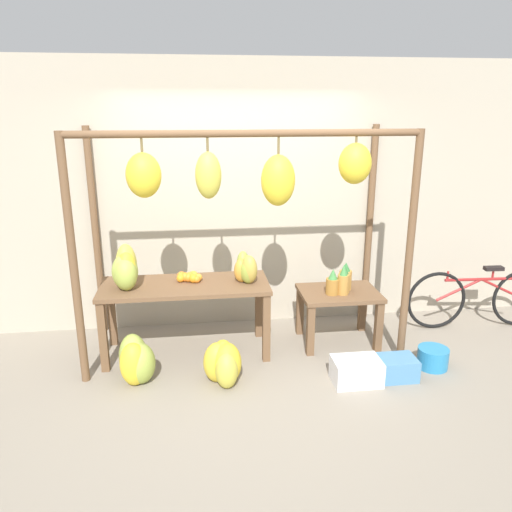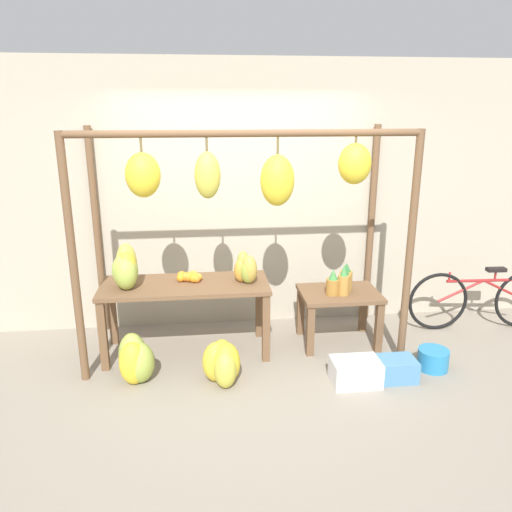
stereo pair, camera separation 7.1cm
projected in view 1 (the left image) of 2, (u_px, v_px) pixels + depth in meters
The scene contains 15 objects.
ground_plane at pixel (253, 385), 4.34m from camera, with size 20.00×20.00×0.00m, color gray.
shop_wall_back at pixel (236, 198), 5.26m from camera, with size 8.00×0.08×2.80m.
stall_awning at pixel (248, 193), 4.27m from camera, with size 2.98×1.20×2.15m.
display_table_main at pixel (185, 295), 4.75m from camera, with size 1.59×0.64×0.71m.
display_table_side at pixel (339, 302), 5.02m from camera, with size 0.78×0.58×0.55m.
banana_pile_on_table at pixel (126, 270), 4.56m from camera, with size 0.33×0.38×0.41m.
orange_pile at pixel (189, 277), 4.78m from camera, with size 0.25×0.17×0.09m.
pineapple_cluster at pixel (341, 281), 4.92m from camera, with size 0.29×0.25×0.30m.
banana_pile_ground_left at pixel (136, 361), 4.34m from camera, with size 0.38×0.41×0.43m.
banana_pile_ground_right at pixel (223, 363), 4.34m from camera, with size 0.38×0.38×0.38m.
fruit_crate_white at pixel (356, 371), 4.35m from camera, with size 0.42×0.29×0.22m.
blue_bucket at pixel (433, 358), 4.61m from camera, with size 0.28×0.28×0.19m.
parked_bicycle at pixel (479, 298), 5.39m from camera, with size 1.59×0.12×0.69m.
papaya_pile at pixel (246, 269), 4.73m from camera, with size 0.27×0.30×0.29m.
fruit_crate_purple at pixel (394, 368), 4.43m from camera, with size 0.38×0.26×0.20m.
Camera 1 is at (-0.46, -3.80, 2.33)m, focal length 35.00 mm.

